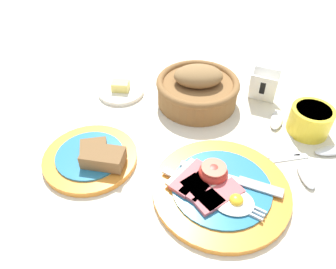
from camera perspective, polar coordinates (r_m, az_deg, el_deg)
The scene contains 10 objects.
ground_plane at distance 0.61m, azimuth 4.37°, elevation -7.52°, with size 3.00×3.00×0.00m, color beige.
breakfast_plate at distance 0.59m, azimuth 8.82°, elevation -9.20°, with size 0.24×0.24×0.04m.
bread_plate at distance 0.64m, azimuth -12.99°, elevation -3.84°, with size 0.18×0.18×0.04m.
sugar_cup at distance 0.74m, azimuth 23.54°, elevation 2.41°, with size 0.09×0.09×0.06m.
bread_basket at distance 0.76m, azimuth 5.16°, elevation 7.99°, with size 0.19×0.19×0.09m.
butter_dish at distance 0.81m, azimuth -8.17°, elevation 7.61°, with size 0.11×0.11×0.03m.
number_card at distance 0.79m, azimuth 16.27°, elevation 8.03°, with size 0.06×0.05×0.07m.
teaspoon_by_saucer at distance 0.71m, azimuth 24.76°, elevation -2.87°, with size 0.18×0.11×0.01m.
teaspoon_near_cup at distance 0.67m, azimuth 22.19°, elevation -4.69°, with size 0.08×0.19×0.01m.
teaspoon_stray at distance 0.73m, azimuth 18.07°, elevation 1.16°, with size 0.04×0.19×0.01m.
Camera 1 is at (0.07, -0.39, 0.47)m, focal length 35.00 mm.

